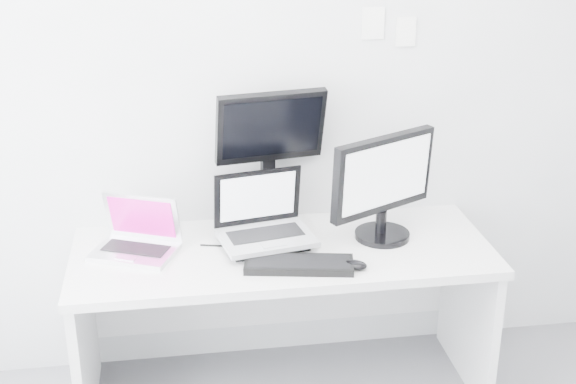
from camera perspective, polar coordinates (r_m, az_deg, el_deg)
name	(u,v)px	position (r m, az deg, el deg)	size (l,w,h in m)	color
back_wall	(271,87)	(3.50, -1.24, 7.58)	(3.60, 3.60, 0.00)	silver
desk	(283,322)	(3.56, -0.37, -9.39)	(1.80, 0.70, 0.73)	silver
macbook	(132,227)	(3.35, -11.21, -2.52)	(0.34, 0.25, 0.25)	silver
speaker	(247,210)	(3.57, -2.99, -1.31)	(0.08, 0.08, 0.16)	black
dell_laptop	(266,212)	(3.34, -1.58, -1.49)	(0.39, 0.30, 0.33)	#A6A8AD
rear_monitor	(270,157)	(3.49, -1.34, 2.55)	(0.48, 0.17, 0.66)	black
samsung_monitor	(385,186)	(3.42, 7.01, 0.40)	(0.53, 0.24, 0.49)	black
keyboard	(299,264)	(3.22, 0.80, -5.27)	(0.44, 0.16, 0.03)	black
mouse	(354,265)	(3.23, 4.82, -5.28)	(0.11, 0.07, 0.03)	black
wall_note_0	(373,23)	(3.52, 6.19, 12.06)	(0.10, 0.00, 0.14)	white
wall_note_1	(406,32)	(3.56, 8.54, 11.43)	(0.09, 0.00, 0.13)	white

